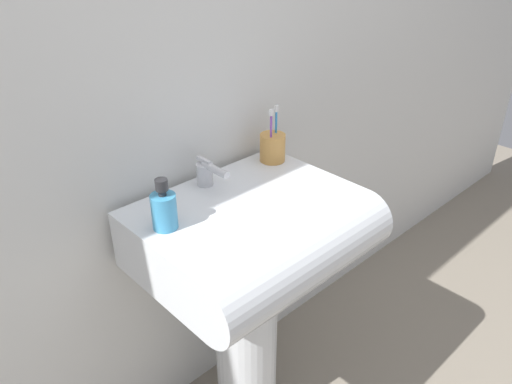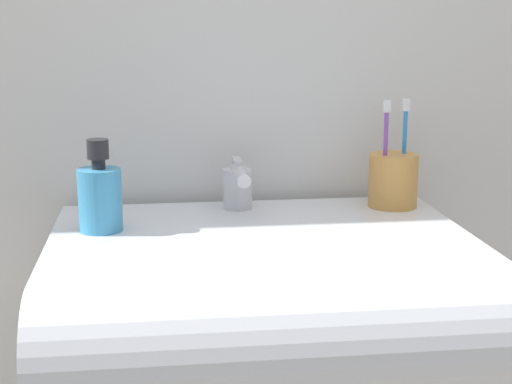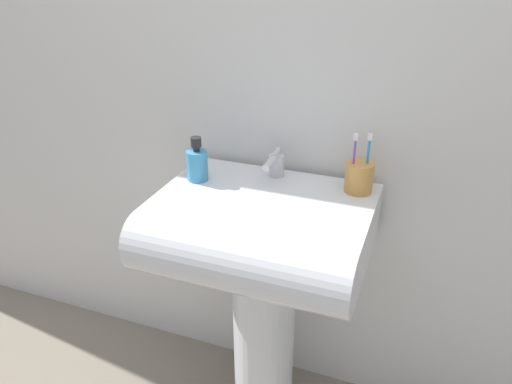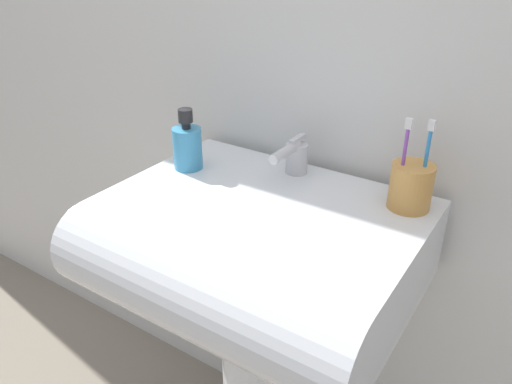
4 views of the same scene
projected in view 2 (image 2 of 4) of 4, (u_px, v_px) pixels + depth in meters
wall_back at (241, 4)px, 1.33m from camera, size 5.00×0.05×2.40m
sink_basin at (266, 302)px, 1.12m from camera, size 0.62×0.50×0.17m
faucet at (238, 185)px, 1.29m from camera, size 0.05×0.13×0.08m
toothbrush_cup at (393, 179)px, 1.31m from camera, size 0.08×0.08×0.18m
soap_bottle at (100, 196)px, 1.16m from camera, size 0.06×0.06×0.14m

